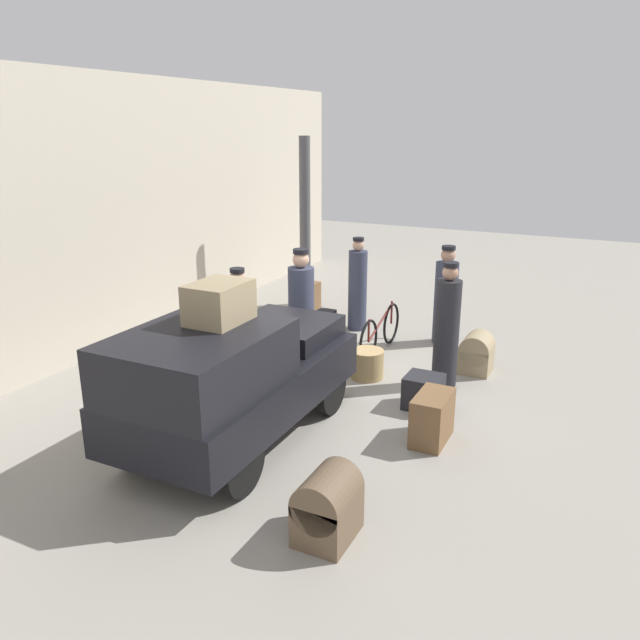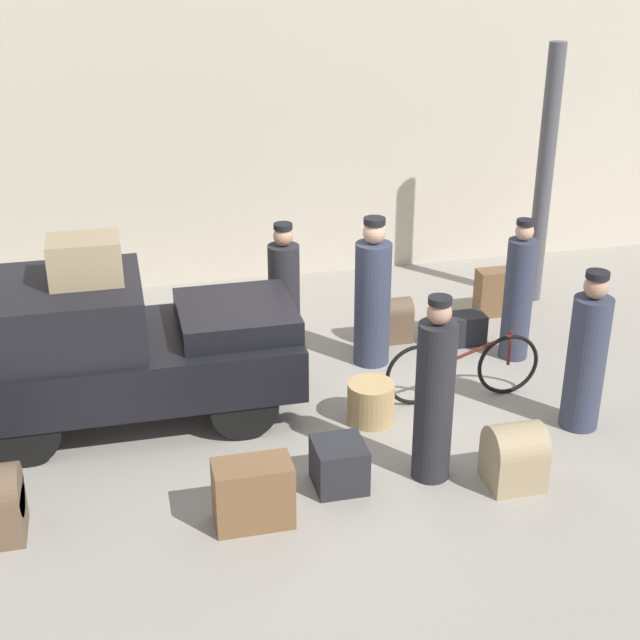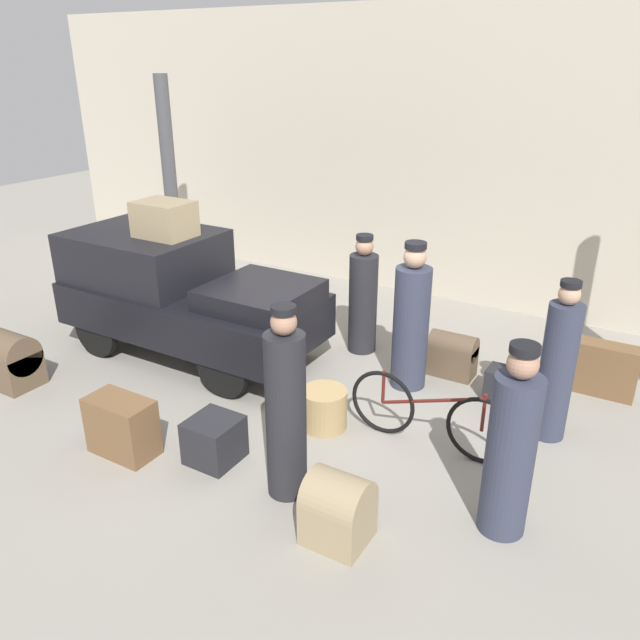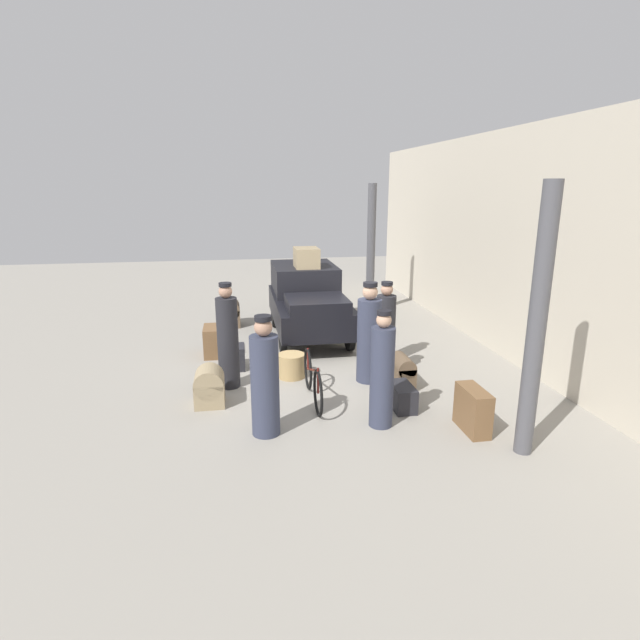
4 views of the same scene
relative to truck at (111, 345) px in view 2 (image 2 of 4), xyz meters
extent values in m
plane|color=gray|center=(1.99, -0.28, -0.87)|extent=(30.00, 30.00, 0.00)
cube|color=beige|center=(1.99, 3.79, 1.38)|extent=(16.00, 0.15, 4.50)
cylinder|color=#4C4C51|center=(5.77, 2.03, 0.87)|extent=(0.23, 0.23, 3.48)
cylinder|color=black|center=(1.25, 0.71, -0.51)|extent=(0.70, 0.12, 0.70)
cylinder|color=black|center=(1.25, -0.71, -0.51)|extent=(0.70, 0.12, 0.70)
cylinder|color=black|center=(-0.89, 0.71, -0.51)|extent=(0.70, 0.12, 0.70)
cylinder|color=black|center=(-0.89, -0.71, -0.51)|extent=(0.70, 0.12, 0.70)
cube|color=black|center=(0.18, 0.00, -0.21)|extent=(3.45, 1.59, 0.56)
cube|color=black|center=(-0.60, 0.00, 0.39)|extent=(1.90, 1.46, 0.65)
cube|color=black|center=(1.30, 0.00, 0.19)|extent=(1.21, 1.24, 0.25)
torus|color=black|center=(4.24, -0.46, -0.51)|extent=(0.72, 0.04, 0.72)
torus|color=black|center=(3.18, -0.46, -0.51)|extent=(0.72, 0.04, 0.72)
cylinder|color=#591914|center=(3.71, -0.46, -0.33)|extent=(1.07, 0.04, 0.39)
cylinder|color=#591914|center=(3.18, -0.46, -0.32)|extent=(0.04, 0.04, 0.37)
cylinder|color=#591914|center=(4.24, -0.46, -0.30)|extent=(0.04, 0.04, 0.41)
cylinder|color=tan|center=(2.60, -0.68, -0.65)|extent=(0.50, 0.50, 0.44)
cylinder|color=#33384C|center=(4.72, 0.39, -0.12)|extent=(0.35, 0.35, 1.49)
sphere|color=tan|center=(4.72, 0.39, 0.73)|extent=(0.21, 0.21, 0.21)
cylinder|color=black|center=(4.72, 0.39, 0.84)|extent=(0.20, 0.20, 0.06)
cylinder|color=#232328|center=(2.86, -1.80, -0.07)|extent=(0.36, 0.36, 1.59)
sphere|color=tan|center=(2.86, -1.80, 0.83)|extent=(0.22, 0.22, 0.22)
cylinder|color=black|center=(2.86, -1.80, 0.95)|extent=(0.21, 0.21, 0.06)
cylinder|color=#232328|center=(2.06, 1.25, -0.19)|extent=(0.38, 0.38, 1.35)
sphere|color=tan|center=(2.06, 1.25, 0.60)|extent=(0.24, 0.24, 0.24)
cylinder|color=black|center=(2.06, 1.25, 0.72)|extent=(0.22, 0.22, 0.07)
cylinder|color=#33384C|center=(3.00, 0.66, -0.12)|extent=(0.43, 0.43, 1.50)
sphere|color=tan|center=(3.00, 0.66, 0.76)|extent=(0.26, 0.26, 0.26)
cylinder|color=black|center=(3.00, 0.66, 0.90)|extent=(0.25, 0.25, 0.07)
cylinder|color=#33384C|center=(4.69, -1.28, -0.14)|extent=(0.40, 0.40, 1.44)
sphere|color=tan|center=(4.69, -1.28, 0.70)|extent=(0.25, 0.25, 0.25)
cylinder|color=black|center=(4.69, -1.28, 0.83)|extent=(0.23, 0.23, 0.07)
cube|color=brown|center=(1.10, -2.13, -0.56)|extent=(0.69, 0.38, 0.60)
cube|color=#232328|center=(1.97, -1.76, -0.64)|extent=(0.47, 0.49, 0.45)
cube|color=#232328|center=(4.22, 0.88, -0.67)|extent=(0.62, 0.32, 0.39)
cube|color=#9E8966|center=(3.56, -2.11, -0.67)|extent=(0.51, 0.47, 0.39)
cylinder|color=#9E8966|center=(3.56, -2.11, -0.47)|extent=(0.51, 0.47, 0.47)
cube|color=brown|center=(5.10, 1.63, -0.55)|extent=(0.68, 0.28, 0.63)
cube|color=brown|center=(3.37, 1.17, -0.66)|extent=(0.58, 0.33, 0.40)
cylinder|color=brown|center=(3.37, 1.17, -0.46)|extent=(0.58, 0.33, 0.33)
cube|color=#9E8966|center=(-0.17, 0.00, 0.94)|extent=(0.71, 0.54, 0.45)
camera|label=1|loc=(-5.62, -3.94, 2.82)|focal=35.00mm
camera|label=2|loc=(0.16, -8.53, 3.97)|focal=50.00mm
camera|label=3|loc=(5.53, -5.70, 2.85)|focal=35.00mm
camera|label=4|loc=(11.16, -1.60, 2.52)|focal=28.00mm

